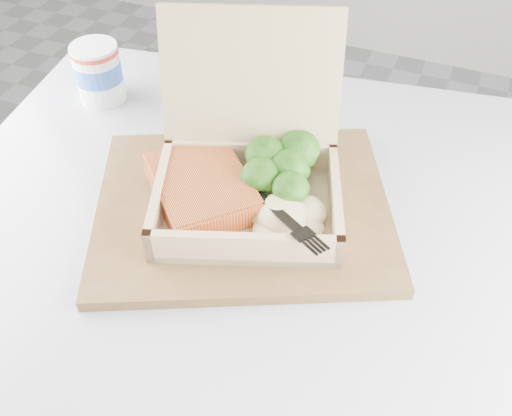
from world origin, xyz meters
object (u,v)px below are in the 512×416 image
at_px(takeout_container, 249,162).
at_px(serving_tray, 243,207).
at_px(paper_cup, 98,71).
at_px(cafe_table, 232,325).

bearing_deg(takeout_container, serving_tray, -108.44).
bearing_deg(takeout_container, paper_cup, 137.13).
relative_size(cafe_table, takeout_container, 3.13).
bearing_deg(paper_cup, takeout_container, -22.95).
distance_m(cafe_table, paper_cup, 0.42).
relative_size(serving_tray, takeout_container, 1.28).
relative_size(cafe_table, serving_tray, 2.46).
bearing_deg(cafe_table, paper_cup, 147.17).
height_order(cafe_table, paper_cup, paper_cup).
bearing_deg(serving_tray, takeout_container, 91.48).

